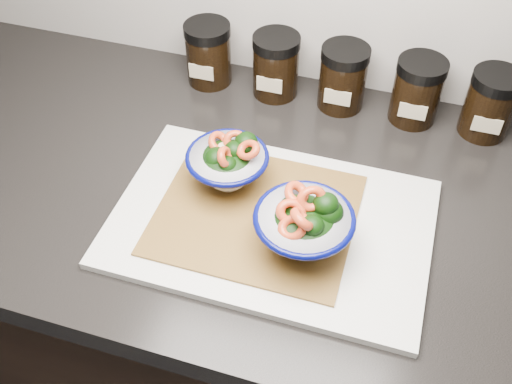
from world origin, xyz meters
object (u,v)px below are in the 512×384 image
(cutting_board, at_px, (271,223))
(spice_jar_b, at_px, (276,65))
(bowl_left, at_px, (228,163))
(spice_jar_e, at_px, (490,104))
(spice_jar_a, at_px, (208,53))
(spice_jar_d, at_px, (417,91))
(bowl_right, at_px, (304,225))
(spice_jar_c, at_px, (343,77))

(cutting_board, bearing_deg, spice_jar_b, 104.96)
(bowl_left, bearing_deg, cutting_board, -31.84)
(cutting_board, height_order, spice_jar_e, spice_jar_e)
(spice_jar_a, bearing_deg, spice_jar_b, 0.00)
(spice_jar_d, bearing_deg, spice_jar_b, 180.00)
(bowl_right, distance_m, spice_jar_a, 0.43)
(bowl_left, height_order, spice_jar_a, spice_jar_a)
(spice_jar_c, xyz_separation_m, spice_jar_e, (0.24, 0.00, 0.00))
(bowl_left, bearing_deg, spice_jar_e, 35.23)
(spice_jar_d, relative_size, spice_jar_e, 1.00)
(cutting_board, xyz_separation_m, spice_jar_b, (-0.08, 0.30, 0.05))
(bowl_right, bearing_deg, spice_jar_e, 56.49)
(bowl_left, bearing_deg, spice_jar_d, 46.29)
(cutting_board, xyz_separation_m, bowl_left, (-0.08, 0.05, 0.05))
(bowl_right, relative_size, spice_jar_b, 1.20)
(cutting_board, distance_m, spice_jar_c, 0.31)
(bowl_right, height_order, spice_jar_d, bowl_right)
(spice_jar_a, xyz_separation_m, spice_jar_b, (0.12, 0.00, 0.00))
(spice_jar_b, bearing_deg, spice_jar_e, 0.00)
(bowl_left, relative_size, spice_jar_a, 1.08)
(cutting_board, bearing_deg, spice_jar_d, 62.07)
(spice_jar_a, distance_m, spice_jar_d, 0.37)
(bowl_right, bearing_deg, spice_jar_a, 127.48)
(spice_jar_d, bearing_deg, spice_jar_a, 180.00)
(spice_jar_c, height_order, spice_jar_d, same)
(bowl_left, relative_size, bowl_right, 0.91)
(bowl_left, xyz_separation_m, spice_jar_d, (0.24, 0.25, 0.00))
(bowl_right, relative_size, spice_jar_e, 1.20)
(bowl_left, bearing_deg, spice_jar_a, 116.08)
(spice_jar_b, relative_size, spice_jar_e, 1.00)
(spice_jar_a, height_order, spice_jar_e, same)
(spice_jar_c, bearing_deg, bowl_right, -87.10)
(bowl_right, xyz_separation_m, spice_jar_e, (0.22, 0.34, -0.00))
(spice_jar_d, bearing_deg, bowl_right, -107.59)
(cutting_board, bearing_deg, bowl_left, 148.16)
(bowl_left, xyz_separation_m, bowl_right, (0.14, -0.08, 0.00))
(cutting_board, xyz_separation_m, spice_jar_c, (0.04, 0.30, 0.05))
(cutting_board, relative_size, spice_jar_a, 3.98)
(cutting_board, xyz_separation_m, spice_jar_a, (-0.21, 0.30, 0.05))
(spice_jar_c, bearing_deg, cutting_board, -96.91)
(bowl_right, bearing_deg, spice_jar_c, 92.90)
(spice_jar_b, bearing_deg, spice_jar_a, 180.00)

